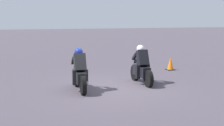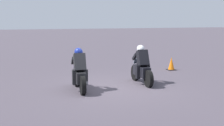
{
  "view_description": "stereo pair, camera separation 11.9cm",
  "coord_description": "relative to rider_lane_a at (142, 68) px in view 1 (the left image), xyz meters",
  "views": [
    {
      "loc": [
        -11.21,
        3.72,
        2.59
      ],
      "look_at": [
        0.15,
        0.0,
        0.9
      ],
      "focal_mm": 52.37,
      "sensor_mm": 36.0,
      "label": 1
    },
    {
      "loc": [
        -11.25,
        3.6,
        2.59
      ],
      "look_at": [
        0.15,
        0.0,
        0.9
      ],
      "focal_mm": 52.37,
      "sensor_mm": 36.0,
      "label": 2
    }
  ],
  "objects": [
    {
      "name": "traffic_cone",
      "position": [
        2.63,
        -2.68,
        -0.33
      ],
      "size": [
        0.4,
        0.4,
        0.63
      ],
      "color": "black",
      "rests_on": "ground_plane"
    },
    {
      "name": "rider_lane_a",
      "position": [
        0.0,
        0.0,
        0.0
      ],
      "size": [
        2.04,
        0.54,
        1.51
      ],
      "rotation": [
        0.0,
        0.0,
        -0.01
      ],
      "color": "black",
      "rests_on": "ground_plane"
    },
    {
      "name": "ground_plane",
      "position": [
        -0.36,
        1.28,
        -0.62
      ],
      "size": [
        120.0,
        120.0,
        0.0
      ],
      "primitive_type": "plane",
      "color": "#4B434D"
    },
    {
      "name": "rider_lane_b",
      "position": [
        -0.43,
        2.55,
        0.0
      ],
      "size": [
        2.04,
        0.55,
        1.51
      ],
      "rotation": [
        0.0,
        0.0,
        -0.05
      ],
      "color": "black",
      "rests_on": "ground_plane"
    }
  ]
}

